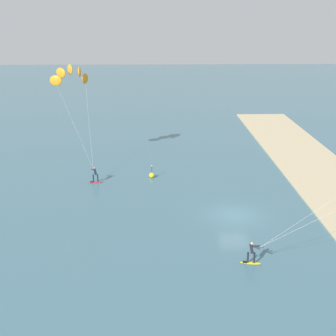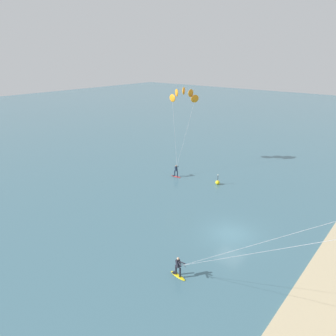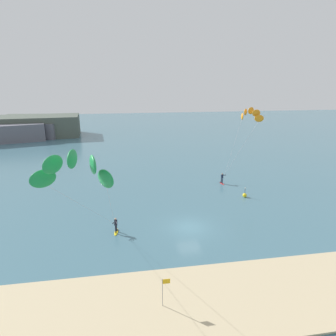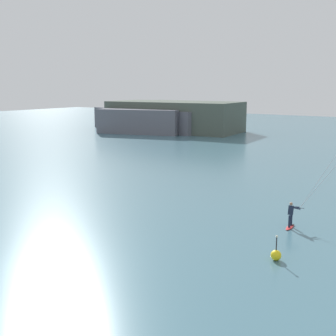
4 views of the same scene
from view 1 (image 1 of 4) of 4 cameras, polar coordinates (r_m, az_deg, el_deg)
ground_plane at (r=39.38m, az=8.49°, el=-5.97°), size 240.00×240.00×0.00m
kitesurfer_mid_water at (r=49.62m, az=-12.18°, el=10.94°), size 6.93×5.72×11.43m
marker_buoy at (r=47.51m, az=-2.07°, el=-0.90°), size 0.56×0.56×1.38m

